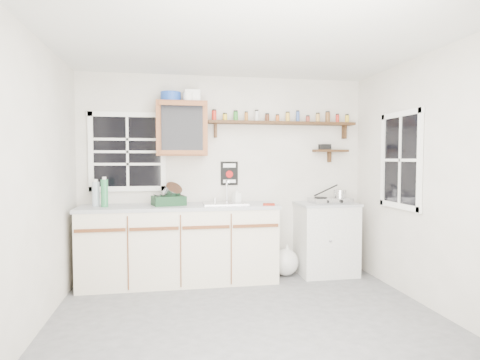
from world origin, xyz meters
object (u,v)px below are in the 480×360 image
at_px(hotplate, 330,200).
at_px(dish_rack, 170,198).
at_px(main_cabinet, 180,244).
at_px(right_cabinet, 326,238).
at_px(spice_shelf, 282,122).
at_px(upper_cabinet, 182,129).

bearing_deg(hotplate, dish_rack, 174.66).
xyz_separation_m(main_cabinet, dish_rack, (-0.11, 0.01, 0.55)).
distance_m(right_cabinet, spice_shelf, 1.58).
height_order(main_cabinet, spice_shelf, spice_shelf).
relative_size(right_cabinet, spice_shelf, 0.48).
bearing_deg(spice_shelf, upper_cabinet, -176.88).
xyz_separation_m(upper_cabinet, spice_shelf, (1.27, 0.07, 0.11)).
bearing_deg(dish_rack, upper_cabinet, 26.95).
distance_m(main_cabinet, right_cabinet, 1.84).
height_order(right_cabinet, spice_shelf, spice_shelf).
height_order(right_cabinet, dish_rack, dish_rack).
height_order(main_cabinet, right_cabinet, main_cabinet).
bearing_deg(right_cabinet, upper_cabinet, 176.24).
relative_size(right_cabinet, dish_rack, 2.17).
bearing_deg(right_cabinet, spice_shelf, 160.61).
distance_m(spice_shelf, dish_rack, 1.70).
bearing_deg(dish_rack, hotplate, -14.55).
relative_size(upper_cabinet, hotplate, 1.22).
bearing_deg(right_cabinet, hotplate, -23.82).
xyz_separation_m(main_cabinet, right_cabinet, (1.83, 0.03, -0.01)).
xyz_separation_m(right_cabinet, hotplate, (0.05, -0.02, 0.49)).
bearing_deg(dish_rack, main_cabinet, -20.88).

